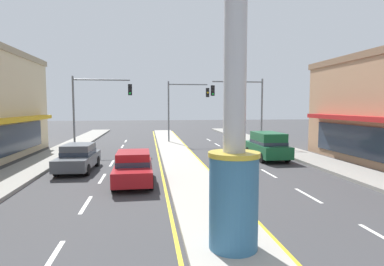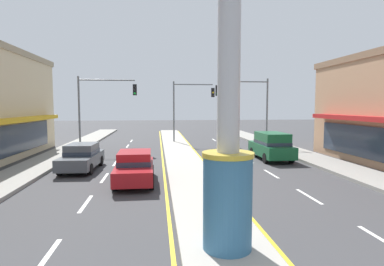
# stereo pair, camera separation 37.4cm
# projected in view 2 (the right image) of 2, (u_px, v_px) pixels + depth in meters

# --- Properties ---
(median_strip) EXTENTS (2.39, 52.00, 0.14)m
(median_strip) POSITION_uv_depth(u_px,v_px,m) (183.00, 161.00, 21.38)
(median_strip) COLOR #A39E93
(median_strip) RESTS_ON ground
(sidewalk_left) EXTENTS (2.55, 60.00, 0.18)m
(sidewalk_left) POSITION_uv_depth(u_px,v_px,m) (31.00, 169.00, 18.41)
(sidewalk_left) COLOR gray
(sidewalk_left) RESTS_ON ground
(sidewalk_right) EXTENTS (2.55, 60.00, 0.18)m
(sidewalk_right) POSITION_uv_depth(u_px,v_px,m) (326.00, 163.00, 20.39)
(sidewalk_right) COLOR gray
(sidewalk_right) RESTS_ON ground
(lane_markings) EXTENTS (9.13, 52.00, 0.01)m
(lane_markings) POSITION_uv_depth(u_px,v_px,m) (185.00, 165.00, 20.05)
(lane_markings) COLOR silver
(lane_markings) RESTS_ON ground
(district_sign) EXTENTS (7.35, 1.30, 8.21)m
(district_sign) POSITION_uv_depth(u_px,v_px,m) (229.00, 85.00, 7.72)
(district_sign) COLOR #33668C
(district_sign) RESTS_ON median_strip
(traffic_light_left_side) EXTENTS (4.86, 0.46, 6.20)m
(traffic_light_left_side) POSITION_uv_depth(u_px,v_px,m) (101.00, 100.00, 26.52)
(traffic_light_left_side) COLOR slate
(traffic_light_left_side) RESTS_ON ground
(traffic_light_right_side) EXTENTS (4.86, 0.46, 6.20)m
(traffic_light_right_side) POSITION_uv_depth(u_px,v_px,m) (248.00, 100.00, 28.46)
(traffic_light_right_side) COLOR slate
(traffic_light_right_side) RESTS_ON ground
(traffic_light_median_far) EXTENTS (4.20, 0.46, 6.20)m
(traffic_light_median_far) POSITION_uv_depth(u_px,v_px,m) (189.00, 101.00, 32.08)
(traffic_light_median_far) COLOR slate
(traffic_light_median_far) RESTS_ON ground
(sedan_near_right_lane) EXTENTS (1.97, 4.37, 1.53)m
(sedan_near_right_lane) POSITION_uv_depth(u_px,v_px,m) (82.00, 157.00, 18.53)
(sedan_near_right_lane) COLOR #4C5156
(sedan_near_right_lane) RESTS_ON ground
(sedan_far_right_lane) EXTENTS (1.89, 4.33, 1.53)m
(sedan_far_right_lane) POSITION_uv_depth(u_px,v_px,m) (135.00, 167.00, 15.44)
(sedan_far_right_lane) COLOR maroon
(sedan_far_right_lane) RESTS_ON ground
(suv_near_left_lane) EXTENTS (1.97, 4.60, 1.90)m
(suv_near_left_lane) POSITION_uv_depth(u_px,v_px,m) (271.00, 146.00, 22.06)
(suv_near_left_lane) COLOR #14562D
(suv_near_left_lane) RESTS_ON ground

